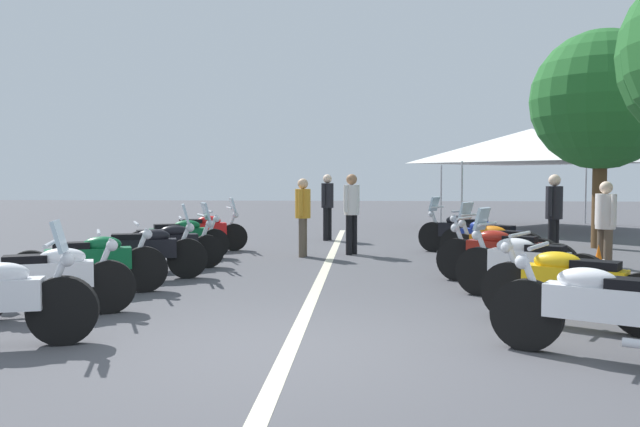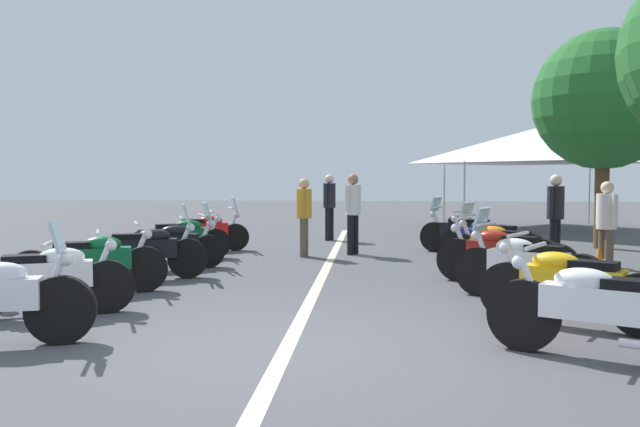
% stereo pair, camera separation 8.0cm
% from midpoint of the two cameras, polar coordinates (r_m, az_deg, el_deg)
% --- Properties ---
extents(ground_plane, '(80.00, 80.00, 0.00)m').
position_cam_midpoint_polar(ground_plane, '(6.34, -2.64, -11.83)').
color(ground_plane, '#4C4C51').
extents(lane_centre_stripe, '(19.02, 0.16, 0.01)m').
position_cam_midpoint_polar(lane_centre_stripe, '(10.86, 0.41, -5.51)').
color(lane_centre_stripe, beige).
rests_on(lane_centre_stripe, ground_plane).
extents(motorcycle_left_row_1, '(1.00, 1.91, 1.00)m').
position_cam_midpoint_polar(motorcycle_left_row_1, '(8.33, -22.47, -5.25)').
color(motorcycle_left_row_1, black).
rests_on(motorcycle_left_row_1, ground_plane).
extents(motorcycle_left_row_2, '(1.06, 2.02, 1.01)m').
position_cam_midpoint_polar(motorcycle_left_row_2, '(9.66, -19.22, -4.02)').
color(motorcycle_left_row_2, black).
rests_on(motorcycle_left_row_2, ground_plane).
extents(motorcycle_left_row_3, '(0.88, 2.01, 1.21)m').
position_cam_midpoint_polar(motorcycle_left_row_3, '(10.84, -14.90, -3.15)').
color(motorcycle_left_row_3, black).
rests_on(motorcycle_left_row_3, ground_plane).
extents(motorcycle_left_row_4, '(1.10, 1.99, 1.19)m').
position_cam_midpoint_polar(motorcycle_left_row_4, '(11.90, -13.05, -2.63)').
color(motorcycle_left_row_4, black).
rests_on(motorcycle_left_row_4, ground_plane).
extents(motorcycle_left_row_5, '(1.04, 1.92, 0.98)m').
position_cam_midpoint_polar(motorcycle_left_row_5, '(13.27, -11.93, -2.07)').
color(motorcycle_left_row_5, black).
rests_on(motorcycle_left_row_5, ground_plane).
extents(motorcycle_left_row_6, '(0.95, 1.98, 1.19)m').
position_cam_midpoint_polar(motorcycle_left_row_6, '(14.66, -9.95, -1.52)').
color(motorcycle_left_row_6, black).
rests_on(motorcycle_left_row_6, ground_plane).
extents(motorcycle_right_row_0, '(1.16, 1.90, 1.02)m').
position_cam_midpoint_polar(motorcycle_right_row_0, '(6.37, 23.78, -7.71)').
color(motorcycle_right_row_0, black).
rests_on(motorcycle_right_row_0, ground_plane).
extents(motorcycle_right_row_1, '(1.24, 1.83, 1.01)m').
position_cam_midpoint_polar(motorcycle_right_row_1, '(7.64, 21.32, -5.89)').
color(motorcycle_right_row_1, black).
rests_on(motorcycle_right_row_1, ground_plane).
extents(motorcycle_right_row_2, '(1.21, 1.80, 1.23)m').
position_cam_midpoint_polar(motorcycle_right_row_2, '(9.11, 17.78, -4.32)').
color(motorcycle_right_row_2, black).
rests_on(motorcycle_right_row_2, ground_plane).
extents(motorcycle_right_row_3, '(1.17, 1.99, 1.02)m').
position_cam_midpoint_polar(motorcycle_right_row_3, '(10.36, 16.00, -3.45)').
color(motorcycle_right_row_3, black).
rests_on(motorcycle_right_row_3, ground_plane).
extents(motorcycle_right_row_4, '(1.40, 1.72, 1.21)m').
position_cam_midpoint_polar(motorcycle_right_row_4, '(11.58, 15.70, -2.77)').
color(motorcycle_right_row_4, black).
rests_on(motorcycle_right_row_4, ground_plane).
extents(motorcycle_right_row_5, '(1.44, 1.78, 0.99)m').
position_cam_midpoint_polar(motorcycle_right_row_5, '(12.96, 14.85, -2.20)').
color(motorcycle_right_row_5, black).
rests_on(motorcycle_right_row_5, ground_plane).
extents(motorcycle_right_row_6, '(1.22, 1.93, 1.22)m').
position_cam_midpoint_polar(motorcycle_right_row_6, '(14.35, 12.75, -1.58)').
color(motorcycle_right_row_6, black).
rests_on(motorcycle_right_row_6, ground_plane).
extents(traffic_cone_1, '(0.36, 0.36, 0.61)m').
position_cam_midpoint_polar(traffic_cone_1, '(10.96, 23.40, -4.17)').
color(traffic_cone_1, orange).
rests_on(traffic_cone_1, ground_plane).
extents(bystander_0, '(0.53, 0.32, 1.62)m').
position_cam_midpoint_polar(bystander_0, '(13.46, -1.23, 0.21)').
color(bystander_0, brown).
rests_on(bystander_0, ground_plane).
extents(bystander_1, '(0.49, 0.32, 1.72)m').
position_cam_midpoint_polar(bystander_1, '(17.00, 0.96, 1.04)').
color(bystander_1, black).
rests_on(bystander_1, ground_plane).
extents(bystander_2, '(0.52, 0.32, 1.58)m').
position_cam_midpoint_polar(bystander_2, '(11.88, 23.94, -0.59)').
color(bystander_2, brown).
rests_on(bystander_2, ground_plane).
extents(bystander_3, '(0.44, 0.35, 1.70)m').
position_cam_midpoint_polar(bystander_3, '(13.33, 20.06, 0.21)').
color(bystander_3, black).
rests_on(bystander_3, ground_plane).
extents(bystander_4, '(0.46, 0.33, 1.72)m').
position_cam_midpoint_polar(bystander_4, '(13.85, 3.06, 0.54)').
color(bystander_4, black).
rests_on(bystander_4, ground_plane).
extents(roadside_tree_2, '(3.20, 3.20, 5.03)m').
position_cam_midpoint_polar(roadside_tree_2, '(16.54, 23.70, 9.05)').
color(roadside_tree_2, brown).
rests_on(roadside_tree_2, ground_plane).
extents(event_tent, '(5.67, 5.67, 3.20)m').
position_cam_midpoint_polar(event_tent, '(21.90, 18.36, 5.63)').
color(event_tent, white).
rests_on(event_tent, ground_plane).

